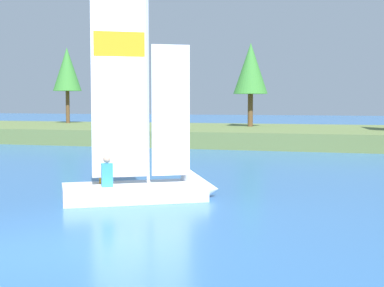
# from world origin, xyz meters

# --- Properties ---
(ground_plane) EXTENTS (200.00, 200.00, 0.00)m
(ground_plane) POSITION_xyz_m (0.00, 0.00, 0.00)
(ground_plane) COLOR #2D609E
(shore_bank) EXTENTS (80.00, 12.73, 0.93)m
(shore_bank) POSITION_xyz_m (0.00, 27.15, 0.47)
(shore_bank) COLOR #5B703D
(shore_bank) RESTS_ON ground
(shoreline_tree_midleft) EXTENTS (2.18, 2.18, 5.82)m
(shoreline_tree_midleft) POSITION_xyz_m (-16.73, 30.46, 5.05)
(shoreline_tree_midleft) COLOR brown
(shoreline_tree_midleft) RESTS_ON shore_bank
(shoreline_tree_centre) EXTENTS (2.27, 2.27, 5.54)m
(shoreline_tree_centre) POSITION_xyz_m (-2.00, 28.48, 4.75)
(shoreline_tree_centre) COLOR brown
(shoreline_tree_centre) RESTS_ON shore_bank
(sailboat) EXTENTS (4.25, 3.28, 6.82)m
(sailboat) POSITION_xyz_m (-0.05, 5.41, 0.50)
(sailboat) COLOR white
(sailboat) RESTS_ON ground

